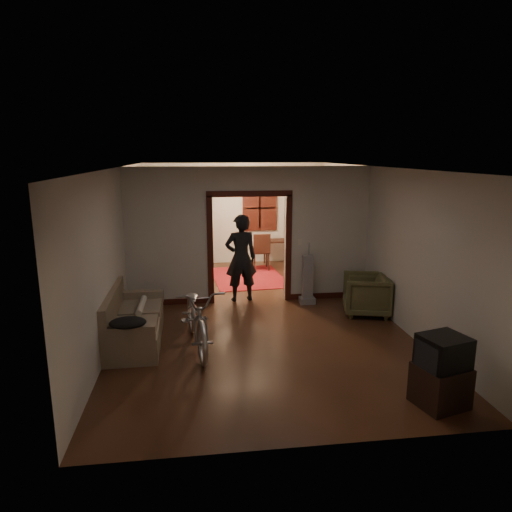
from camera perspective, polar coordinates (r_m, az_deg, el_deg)
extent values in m
cube|color=#361C11|center=(9.03, -0.25, -7.03)|extent=(5.00, 8.50, 0.01)
cube|color=white|center=(8.50, -0.27, 11.03)|extent=(5.00, 8.50, 0.01)
cube|color=beige|center=(12.83, -2.67, 5.32)|extent=(5.00, 0.02, 2.80)
cube|color=beige|center=(8.71, -16.81, 1.24)|extent=(0.02, 8.50, 2.80)
cube|color=beige|center=(9.30, 15.21, 2.05)|extent=(0.02, 8.50, 2.80)
cube|color=beige|center=(9.39, -0.84, 2.59)|extent=(5.00, 0.14, 2.80)
cube|color=#36120C|center=(9.45, -0.83, 0.80)|extent=(1.74, 0.20, 2.32)
cube|color=black|center=(12.85, 0.47, 6.02)|extent=(0.98, 0.06, 1.28)
sphere|color=#FFE0A5|center=(11.01, -1.93, 9.06)|extent=(0.24, 0.24, 0.24)
cube|color=silver|center=(9.52, 5.51, 1.76)|extent=(0.08, 0.01, 0.12)
cube|color=#6D5F48|center=(7.79, -15.08, -7.32)|extent=(0.90, 1.94, 0.88)
cylinder|color=beige|center=(8.03, -14.13, -5.99)|extent=(0.10, 0.82, 0.10)
ellipsoid|color=black|center=(6.85, -15.74, -8.03)|extent=(0.53, 0.39, 0.15)
imported|color=silver|center=(7.36, -7.41, -7.39)|extent=(0.97, 2.11, 1.07)
imported|color=brown|center=(9.08, 13.60, -4.69)|extent=(1.04, 1.02, 0.78)
cube|color=black|center=(6.26, 22.05, -14.77)|extent=(0.69, 0.65, 0.52)
cube|color=black|center=(6.09, 22.38, -11.25)|extent=(0.63, 0.59, 0.45)
cube|color=gray|center=(9.46, 6.46, -2.94)|extent=(0.32, 0.26, 1.02)
imported|color=black|center=(9.51, -1.91, -0.25)|extent=(0.73, 0.53, 1.84)
cube|color=maroon|center=(11.47, -1.00, -2.67)|extent=(1.88, 2.37, 0.02)
cube|color=#273A22|center=(12.28, -8.85, 2.84)|extent=(1.10, 0.84, 1.95)
sphere|color=#1E5972|center=(12.16, -9.00, 7.32)|extent=(0.30, 0.30, 0.30)
cube|color=black|center=(12.76, 3.07, 0.45)|extent=(0.96, 0.57, 0.69)
cube|color=black|center=(12.13, 0.60, 0.57)|extent=(0.47, 0.47, 1.00)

